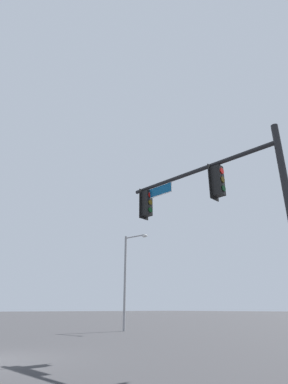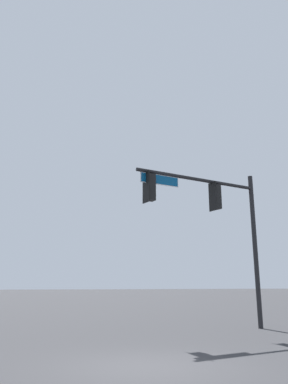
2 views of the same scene
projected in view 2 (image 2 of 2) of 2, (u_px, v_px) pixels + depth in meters
name	position (u px, v px, depth m)	size (l,w,h in m)	color
ground_plane	(149.00, 367.00, 8.55)	(400.00, 400.00, 0.00)	#2D2D30
signal_pole_near	(214.00, 212.00, 16.47)	(6.28, 1.05, 6.95)	black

